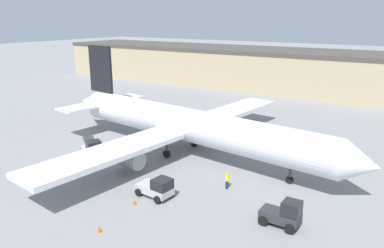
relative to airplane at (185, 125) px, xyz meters
name	(u,v)px	position (x,y,z in m)	size (l,w,h in m)	color
ground_plane	(192,155)	(1.00, -0.11, -3.51)	(400.00, 400.00, 0.00)	gray
terminal_building	(249,67)	(-12.72, 45.48, 0.83)	(99.76, 17.43, 8.68)	tan
airplane	(185,125)	(0.00, 0.00, 0.00)	(41.24, 39.09, 11.81)	silver
ground_crew_worker	(227,180)	(8.56, -5.78, -2.61)	(0.37, 0.37, 1.69)	#1E2338
baggage_tug	(284,214)	(15.24, -9.25, -2.49)	(3.02, 1.81, 2.22)	#2D2D33
belt_loader_truck	(93,150)	(-7.74, -7.25, -2.42)	(3.76, 3.20, 2.33)	beige
pushback_tug	(157,188)	(4.15, -10.70, -2.61)	(3.46, 2.25, 1.91)	#B2B2B7
safety_cone_near	(134,202)	(3.35, -12.85, -3.24)	(0.36, 0.36, 0.55)	#EF590F
safety_cone_far	(99,229)	(4.01, -17.53, -3.24)	(0.36, 0.36, 0.55)	#EF590F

